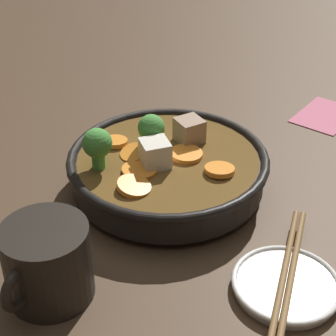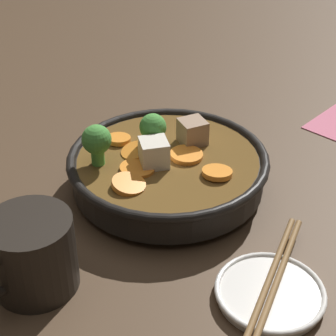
# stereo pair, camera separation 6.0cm
# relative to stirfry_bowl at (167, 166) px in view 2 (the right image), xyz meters

# --- Properties ---
(ground_plane) EXTENTS (3.00, 3.00, 0.00)m
(ground_plane) POSITION_rel_stirfry_bowl_xyz_m (-0.00, 0.00, -0.04)
(ground_plane) COLOR #4C3826
(stirfry_bowl) EXTENTS (0.26, 0.26, 0.10)m
(stirfry_bowl) POSITION_rel_stirfry_bowl_xyz_m (0.00, 0.00, 0.00)
(stirfry_bowl) COLOR black
(stirfry_bowl) RESTS_ON ground_plane
(side_saucer) EXTENTS (0.11, 0.11, 0.01)m
(side_saucer) POSITION_rel_stirfry_bowl_xyz_m (0.11, 0.19, -0.03)
(side_saucer) COLOR white
(side_saucer) RESTS_ON ground_plane
(dark_mug) EXTENTS (0.11, 0.09, 0.08)m
(dark_mug) POSITION_rel_stirfry_bowl_xyz_m (0.22, -0.02, 0.01)
(dark_mug) COLOR black
(dark_mug) RESTS_ON ground_plane
(chopsticks_pair) EXTENTS (0.23, 0.05, 0.01)m
(chopsticks_pair) POSITION_rel_stirfry_bowl_xyz_m (0.11, 0.19, -0.02)
(chopsticks_pair) COLOR olive
(chopsticks_pair) RESTS_ON side_saucer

